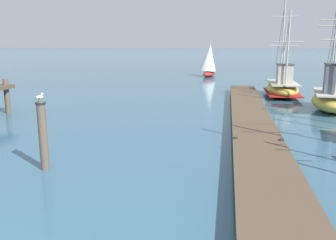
% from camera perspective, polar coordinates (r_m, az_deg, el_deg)
% --- Properties ---
extents(floating_dock, '(3.04, 23.10, 0.53)m').
position_cam_1_polar(floating_dock, '(17.56, 13.02, 0.64)').
color(floating_dock, brown).
rests_on(floating_dock, ground).
extents(fishing_boat_0, '(3.00, 6.77, 7.17)m').
position_cam_1_polar(fishing_boat_0, '(22.09, 24.63, 3.40)').
color(fishing_boat_0, gold).
rests_on(fishing_boat_0, ground).
extents(fishing_boat_2, '(2.46, 6.93, 7.01)m').
position_cam_1_polar(fishing_boat_2, '(26.75, 17.74, 5.05)').
color(fishing_boat_2, gold).
rests_on(fishing_boat_2, ground).
extents(mooring_piling, '(0.30, 0.30, 2.10)m').
position_cam_1_polar(mooring_piling, '(11.46, -19.28, -2.29)').
color(mooring_piling, brown).
rests_on(mooring_piling, ground).
extents(perched_seagull, '(0.16, 0.38, 0.26)m').
position_cam_1_polar(perched_seagull, '(11.23, -19.72, 3.44)').
color(perched_seagull, gold).
rests_on(perched_seagull, mooring_piling).
extents(distant_sailboat, '(2.47, 3.83, 3.92)m').
position_cam_1_polar(distant_sailboat, '(40.24, 6.55, 9.35)').
color(distant_sailboat, '#AD2823').
rests_on(distant_sailboat, ground).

